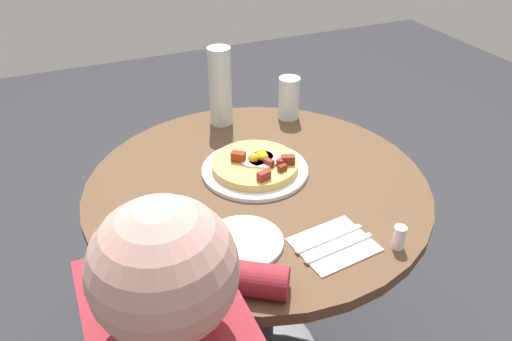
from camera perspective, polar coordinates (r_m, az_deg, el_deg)
dining_table at (r=1.44m, az=0.12°, el=-6.96°), size 0.91×0.91×0.73m
pizza_plate at (r=1.37m, az=-0.12°, el=0.08°), size 0.29×0.29×0.01m
breakfast_pizza at (r=1.36m, az=0.01°, el=0.78°), size 0.23×0.23×0.05m
bread_plate at (r=1.14m, az=-1.47°, el=-8.12°), size 0.18×0.18×0.01m
napkin at (r=1.15m, az=8.84°, el=-8.32°), size 0.16×0.18×0.00m
fork at (r=1.15m, az=8.32°, el=-7.65°), size 0.03×0.18×0.00m
knife at (r=1.13m, az=9.42°, el=-8.66°), size 0.03×0.18×0.00m
water_glass at (r=1.63m, az=3.76°, el=8.21°), size 0.07×0.07×0.14m
water_bottle at (r=1.57m, az=-4.09°, el=9.47°), size 0.07×0.07×0.25m
salt_shaker at (r=1.15m, az=15.93°, el=-7.32°), size 0.03×0.03×0.06m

